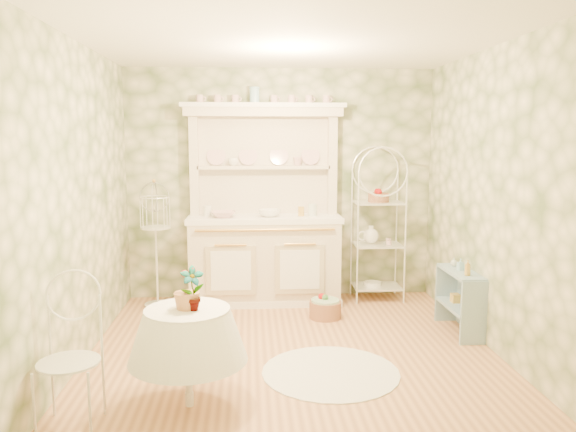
{
  "coord_description": "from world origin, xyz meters",
  "views": [
    {
      "loc": [
        -0.37,
        -4.84,
        1.89
      ],
      "look_at": [
        0.0,
        0.5,
        1.15
      ],
      "focal_mm": 35.0,
      "sensor_mm": 36.0,
      "label": 1
    }
  ],
  "objects": [
    {
      "name": "wall_front",
      "position": [
        0.0,
        -1.8,
        1.35
      ],
      "size": [
        3.6,
        3.6,
        0.0
      ],
      "primitive_type": "plane",
      "color": "beige",
      "rests_on": "floor"
    },
    {
      "name": "bottle_amber",
      "position": [
        1.67,
        0.17,
        0.68
      ],
      "size": [
        0.06,
        0.06,
        0.15
      ],
      "primitive_type": "imported",
      "rotation": [
        0.0,
        0.0,
        -0.11
      ],
      "color": "gold",
      "rests_on": "side_shelf"
    },
    {
      "name": "bakers_rack",
      "position": [
        1.13,
        1.56,
        0.87
      ],
      "size": [
        0.55,
        0.4,
        1.74
      ],
      "primitive_type": "cube",
      "rotation": [
        0.0,
        0.0,
        -0.03
      ],
      "color": "white",
      "rests_on": "floor"
    },
    {
      "name": "lace_rug",
      "position": [
        0.28,
        -0.52,
        0.0
      ],
      "size": [
        1.19,
        1.19,
        0.01
      ],
      "primitive_type": "cylinder",
      "rotation": [
        0.0,
        0.0,
        -0.06
      ],
      "color": "white",
      "rests_on": "floor"
    },
    {
      "name": "wall_right",
      "position": [
        1.8,
        0.0,
        1.35
      ],
      "size": [
        3.6,
        3.6,
        0.0
      ],
      "primitive_type": "plane",
      "color": "beige",
      "rests_on": "floor"
    },
    {
      "name": "wall_back",
      "position": [
        0.0,
        1.8,
        1.35
      ],
      "size": [
        3.6,
        3.6,
        0.0
      ],
      "primitive_type": "plane",
      "color": "beige",
      "rests_on": "floor"
    },
    {
      "name": "cup_left",
      "position": [
        -0.55,
        1.68,
        1.61
      ],
      "size": [
        0.13,
        0.13,
        0.09
      ],
      "primitive_type": "imported",
      "rotation": [
        0.0,
        0.0,
        0.19
      ],
      "color": "white",
      "rests_on": "kitchen_dresser"
    },
    {
      "name": "bowl_floral",
      "position": [
        -0.67,
        1.46,
        1.02
      ],
      "size": [
        0.3,
        0.3,
        0.07
      ],
      "primitive_type": "imported",
      "rotation": [
        0.0,
        0.0,
        0.07
      ],
      "color": "white",
      "rests_on": "kitchen_dresser"
    },
    {
      "name": "ceiling",
      "position": [
        0.0,
        0.0,
        2.7
      ],
      "size": [
        3.6,
        3.6,
        0.0
      ],
      "primitive_type": "plane",
      "color": "white",
      "rests_on": "floor"
    },
    {
      "name": "cup_right",
      "position": [
        0.19,
        1.68,
        1.61
      ],
      "size": [
        0.12,
        0.12,
        0.1
      ],
      "primitive_type": "imported",
      "rotation": [
        0.0,
        0.0,
        -0.1
      ],
      "color": "white",
      "rests_on": "kitchen_dresser"
    },
    {
      "name": "kitchen_dresser",
      "position": [
        -0.2,
        1.52,
        1.15
      ],
      "size": [
        1.87,
        0.61,
        2.29
      ],
      "primitive_type": "cube",
      "color": "silver",
      "rests_on": "floor"
    },
    {
      "name": "round_table",
      "position": [
        -0.81,
        -1.02,
        0.37
      ],
      "size": [
        0.85,
        0.85,
        0.73
      ],
      "primitive_type": "cylinder",
      "rotation": [
        0.0,
        0.0,
        0.33
      ],
      "color": "white",
      "rests_on": "floor"
    },
    {
      "name": "bottle_blue",
      "position": [
        1.68,
        0.39,
        0.65
      ],
      "size": [
        0.06,
        0.06,
        0.12
      ],
      "primitive_type": "imported",
      "rotation": [
        0.0,
        0.0,
        0.25
      ],
      "color": "#93C7DF",
      "rests_on": "side_shelf"
    },
    {
      "name": "floor",
      "position": [
        0.0,
        0.0,
        0.0
      ],
      "size": [
        3.6,
        3.6,
        0.0
      ],
      "primitive_type": "plane",
      "color": "tan",
      "rests_on": "ground"
    },
    {
      "name": "floor_basket",
      "position": [
        0.42,
        0.88,
        0.1
      ],
      "size": [
        0.37,
        0.37,
        0.21
      ],
      "primitive_type": "cylinder",
      "rotation": [
        0.0,
        0.0,
        -0.16
      ],
      "color": "#A26B4D",
      "rests_on": "floor"
    },
    {
      "name": "bowl_white",
      "position": [
        -0.14,
        1.48,
        1.02
      ],
      "size": [
        0.26,
        0.26,
        0.08
      ],
      "primitive_type": "imported",
      "rotation": [
        0.0,
        0.0,
        -0.03
      ],
      "color": "white",
      "rests_on": "kitchen_dresser"
    },
    {
      "name": "wall_left",
      "position": [
        -1.8,
        0.0,
        1.35
      ],
      "size": [
        3.6,
        3.6,
        0.0
      ],
      "primitive_type": "plane",
      "color": "beige",
      "rests_on": "floor"
    },
    {
      "name": "bottle_glass",
      "position": [
        1.68,
        0.57,
        0.65
      ],
      "size": [
        0.09,
        0.09,
        0.09
      ],
      "primitive_type": "imported",
      "rotation": [
        0.0,
        0.0,
        -0.38
      ],
      "color": "silver",
      "rests_on": "side_shelf"
    },
    {
      "name": "cafe_chair",
      "position": [
        -1.55,
        -1.28,
        0.42
      ],
      "size": [
        0.49,
        0.49,
        0.84
      ],
      "primitive_type": "cube",
      "rotation": [
        0.0,
        0.0,
        0.33
      ],
      "color": "white",
      "rests_on": "floor"
    },
    {
      "name": "side_shelf",
      "position": [
        1.68,
        0.36,
        0.29
      ],
      "size": [
        0.29,
        0.7,
        0.59
      ],
      "primitive_type": "cube",
      "rotation": [
        0.0,
        0.0,
        0.05
      ],
      "color": "#8DAEC4",
      "rests_on": "floor"
    },
    {
      "name": "birdcage_stand",
      "position": [
        -1.41,
        1.4,
        0.69
      ],
      "size": [
        0.33,
        0.33,
        1.37
      ],
      "primitive_type": "cube",
      "rotation": [
        0.0,
        0.0,
        0.02
      ],
      "color": "white",
      "rests_on": "floor"
    },
    {
      "name": "potted_geranium",
      "position": [
        -0.76,
        -1.06,
        0.85
      ],
      "size": [
        0.18,
        0.14,
        0.31
      ],
      "primitive_type": "imported",
      "rotation": [
        0.0,
        0.0,
        0.18
      ],
      "color": "#3F7238",
      "rests_on": "round_table"
    }
  ]
}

